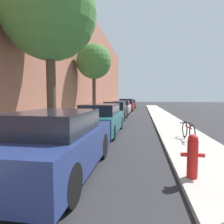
# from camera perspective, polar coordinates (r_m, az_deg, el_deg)

# --- Properties ---
(ground_plane) EXTENTS (120.00, 120.00, 0.00)m
(ground_plane) POSITION_cam_1_polar(r_m,az_deg,el_deg) (14.77, 4.46, -2.52)
(ground_plane) COLOR #28282B
(sidewalk_left) EXTENTS (2.00, 52.00, 0.12)m
(sidewalk_left) POSITION_cam_1_polar(r_m,az_deg,el_deg) (15.26, -6.47, -2.09)
(sidewalk_left) COLOR #ADA89E
(sidewalk_left) RESTS_ON ground
(sidewalk_right) EXTENTS (2.00, 52.00, 0.12)m
(sidewalk_right) POSITION_cam_1_polar(r_m,az_deg,el_deg) (14.82, 15.72, -2.42)
(sidewalk_right) COLOR #ADA89E
(sidewalk_right) RESTS_ON ground
(building_facade_left) EXTENTS (0.70, 52.00, 9.98)m
(building_facade_left) POSITION_cam_1_polar(r_m,az_deg,el_deg) (15.91, -11.51, 15.96)
(building_facade_left) COLOR #9E604C
(building_facade_left) RESTS_ON ground
(parked_car_navy) EXTENTS (1.75, 4.10, 1.46)m
(parked_car_navy) POSITION_cam_1_polar(r_m,az_deg,el_deg) (4.69, -15.70, -8.91)
(parked_car_navy) COLOR black
(parked_car_navy) RESTS_ON ground
(parked_car_teal) EXTENTS (1.74, 4.66, 1.44)m
(parked_car_teal) POSITION_cam_1_polar(r_m,az_deg,el_deg) (9.51, -3.12, -2.16)
(parked_car_teal) COLOR black
(parked_car_teal) RESTS_ON ground
(parked_car_black) EXTENTS (1.71, 4.26, 1.41)m
(parked_car_black) POSITION_cam_1_polar(r_m,az_deg,el_deg) (15.50, 0.99, 0.33)
(parked_car_black) COLOR black
(parked_car_black) RESTS_ON ground
(parked_car_silver) EXTENTS (1.71, 4.59, 1.40)m
(parked_car_silver) POSITION_cam_1_polar(r_m,az_deg,el_deg) (20.63, 2.95, 1.33)
(parked_car_silver) COLOR black
(parked_car_silver) RESTS_ON ground
(parked_car_red) EXTENTS (1.91, 4.22, 1.55)m
(parked_car_red) POSITION_cam_1_polar(r_m,az_deg,el_deg) (25.84, 4.29, 2.04)
(parked_car_red) COLOR black
(parked_car_red) RESTS_ON ground
(parked_car_maroon) EXTENTS (1.77, 4.22, 1.39)m
(parked_car_maroon) POSITION_cam_1_polar(r_m,az_deg,el_deg) (31.81, 5.41, 2.36)
(parked_car_maroon) COLOR black
(parked_car_maroon) RESTS_ON ground
(street_tree_near) EXTENTS (3.47, 3.47, 6.49)m
(street_tree_near) POSITION_cam_1_polar(r_m,az_deg,el_deg) (8.33, -17.86, 25.80)
(street_tree_near) COLOR #4C3A2B
(street_tree_near) RESTS_ON sidewalk_left
(street_tree_far) EXTENTS (2.59, 2.59, 5.60)m
(street_tree_far) POSITION_cam_1_polar(r_m,az_deg,el_deg) (14.99, -5.33, 14.42)
(street_tree_far) COLOR #4C3A2B
(street_tree_far) RESTS_ON sidewalk_left
(fire_hydrant) EXTENTS (0.46, 0.21, 0.90)m
(fire_hydrant) POSITION_cam_1_polar(r_m,az_deg,el_deg) (4.38, 22.55, -11.69)
(fire_hydrant) COLOR red
(fire_hydrant) RESTS_ON sidewalk_right
(bicycle) EXTENTS (0.44, 1.64, 0.67)m
(bicycle) POSITION_cam_1_polar(r_m,az_deg,el_deg) (8.12, 21.43, -5.18)
(bicycle) COLOR black
(bicycle) RESTS_ON sidewalk_right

